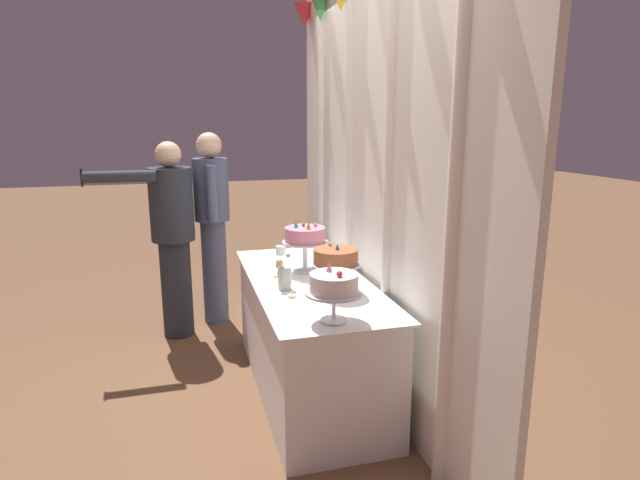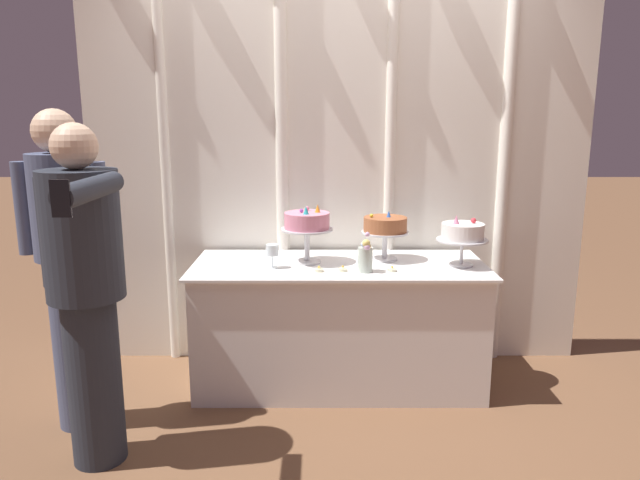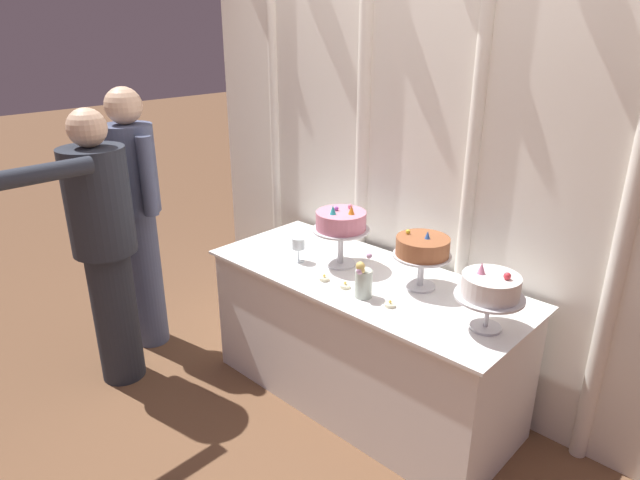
% 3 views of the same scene
% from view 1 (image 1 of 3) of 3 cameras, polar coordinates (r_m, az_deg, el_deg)
% --- Properties ---
extents(ground_plane, '(24.00, 24.00, 0.00)m').
position_cam_1_polar(ground_plane, '(3.52, -2.82, -16.07)').
color(ground_plane, brown).
extents(draped_curtain, '(3.15, 0.17, 2.84)m').
position_cam_1_polar(draped_curtain, '(3.22, 5.74, 9.29)').
color(draped_curtain, white).
rests_on(draped_curtain, ground_plane).
extents(cake_table, '(1.70, 0.70, 0.74)m').
position_cam_1_polar(cake_table, '(3.38, -1.21, -10.37)').
color(cake_table, white).
rests_on(cake_table, ground_plane).
extents(cake_display_leftmost, '(0.30, 0.30, 0.35)m').
position_cam_1_polar(cake_display_leftmost, '(3.37, -1.66, 0.32)').
color(cake_display_leftmost, silver).
rests_on(cake_display_leftmost, cake_table).
extents(cake_display_center, '(0.28, 0.28, 0.30)m').
position_cam_1_polar(cake_display_center, '(2.97, 1.72, -2.11)').
color(cake_display_center, silver).
rests_on(cake_display_center, cake_table).
extents(cake_display_rightmost, '(0.29, 0.29, 0.30)m').
position_cam_1_polar(cake_display_rightmost, '(2.54, 1.53, -4.97)').
color(cake_display_rightmost, silver).
rests_on(cake_display_rightmost, cake_table).
extents(wine_glass, '(0.07, 0.07, 0.14)m').
position_cam_1_polar(wine_glass, '(3.56, -4.27, -1.24)').
color(wine_glass, silver).
rests_on(wine_glass, cake_table).
extents(flower_vase, '(0.08, 0.10, 0.22)m').
position_cam_1_polar(flower_vase, '(3.06, -3.95, -3.90)').
color(flower_vase, '#B2C1B2').
rests_on(flower_vase, cake_table).
extents(tealight_far_left, '(0.05, 0.05, 0.03)m').
position_cam_1_polar(tealight_far_left, '(3.32, -4.70, -3.89)').
color(tealight_far_left, beige).
rests_on(tealight_far_left, cake_table).
extents(tealight_near_left, '(0.05, 0.05, 0.03)m').
position_cam_1_polar(tealight_near_left, '(3.20, -4.12, -4.54)').
color(tealight_near_left, beige).
rests_on(tealight_near_left, cake_table).
extents(tealight_near_right, '(0.05, 0.05, 0.03)m').
position_cam_1_polar(tealight_near_right, '(2.95, -3.09, -6.11)').
color(tealight_near_right, beige).
rests_on(tealight_near_right, cake_table).
extents(guest_man_pink_jacket, '(0.46, 0.30, 1.61)m').
position_cam_1_polar(guest_man_pink_jacket, '(4.45, -11.69, 2.27)').
color(guest_man_pink_jacket, '#4C5675').
rests_on(guest_man_pink_jacket, ground_plane).
extents(guest_girl_blue_dress, '(0.46, 0.82, 1.55)m').
position_cam_1_polar(guest_girl_blue_dress, '(4.24, -15.87, 0.84)').
color(guest_girl_blue_dress, '#282D38').
rests_on(guest_girl_blue_dress, ground_plane).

